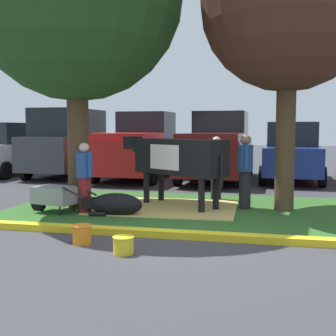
% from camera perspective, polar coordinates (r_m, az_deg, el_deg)
% --- Properties ---
extents(ground_plane, '(80.00, 80.00, 0.00)m').
position_cam_1_polar(ground_plane, '(7.59, 1.40, -8.78)').
color(ground_plane, '#38383D').
extents(grass_island, '(7.55, 4.74, 0.02)m').
position_cam_1_polar(grass_island, '(10.01, 1.47, -5.31)').
color(grass_island, '#2D5B23').
rests_on(grass_island, ground).
extents(curb_yellow, '(8.75, 0.24, 0.12)m').
position_cam_1_polar(curb_yellow, '(7.60, -2.31, -8.32)').
color(curb_yellow, yellow).
rests_on(curb_yellow, ground).
extents(hay_bedding, '(3.26, 2.48, 0.04)m').
position_cam_1_polar(hay_bedding, '(10.14, -0.38, -5.08)').
color(hay_bedding, tan).
rests_on(hay_bedding, ground).
extents(shade_tree_right, '(3.78, 3.78, 6.38)m').
position_cam_1_polar(shade_tree_right, '(10.41, 15.19, 19.65)').
color(shade_tree_right, '#4C3823').
rests_on(shade_tree_right, ground).
extents(cow_holstein, '(2.83, 2.01, 1.61)m').
position_cam_1_polar(cow_holstein, '(10.21, 1.09, 1.39)').
color(cow_holstein, black).
rests_on(cow_holstein, ground).
extents(calf_lying, '(1.32, 0.55, 0.48)m').
position_cam_1_polar(calf_lying, '(9.35, -6.86, -4.67)').
color(calf_lying, black).
rests_on(calf_lying, ground).
extents(person_handler, '(0.44, 0.35, 1.52)m').
position_cam_1_polar(person_handler, '(9.63, -10.64, -1.00)').
color(person_handler, maroon).
rests_on(person_handler, ground).
extents(person_visitor_near, '(0.50, 0.34, 1.61)m').
position_cam_1_polar(person_visitor_near, '(11.29, 6.21, 0.24)').
color(person_visitor_near, black).
rests_on(person_visitor_near, ground).
extents(person_visitor_far, '(0.34, 0.52, 1.68)m').
position_cam_1_polar(person_visitor_far, '(10.10, 9.86, -0.14)').
color(person_visitor_far, black).
rests_on(person_visitor_far, ground).
extents(wheelbarrow, '(1.62, 0.87, 0.63)m').
position_cam_1_polar(wheelbarrow, '(9.84, -14.30, -3.43)').
color(wheelbarrow, gray).
rests_on(wheelbarrow, ground).
extents(bucket_orange, '(0.32, 0.32, 0.30)m').
position_cam_1_polar(bucket_orange, '(7.23, -10.96, -8.30)').
color(bucket_orange, orange).
rests_on(bucket_orange, ground).
extents(bucket_yellow, '(0.32, 0.32, 0.26)m').
position_cam_1_polar(bucket_yellow, '(6.60, -5.73, -9.74)').
color(bucket_yellow, yellow).
rests_on(bucket_yellow, ground).
extents(hatchback_white, '(2.11, 4.45, 2.02)m').
position_cam_1_polar(hatchback_white, '(18.36, -20.01, 2.23)').
color(hatchback_white, silver).
rests_on(hatchback_white, ground).
extents(suv_dark_grey, '(2.21, 4.65, 2.52)m').
position_cam_1_polar(suv_dark_grey, '(17.19, -12.52, 3.19)').
color(suv_dark_grey, '#3D3D42').
rests_on(suv_dark_grey, ground).
extents(pickup_truck_black, '(2.33, 5.45, 2.42)m').
position_cam_1_polar(pickup_truck_black, '(16.17, -3.62, 2.64)').
color(pickup_truck_black, red).
rests_on(pickup_truck_black, ground).
extents(pickup_truck_maroon, '(2.33, 5.45, 2.42)m').
position_cam_1_polar(pickup_truck_maroon, '(15.66, 6.37, 2.53)').
color(pickup_truck_maroon, maroon).
rests_on(pickup_truck_maroon, ground).
extents(sedan_blue, '(2.11, 4.45, 2.02)m').
position_cam_1_polar(sedan_blue, '(15.79, 15.55, 1.92)').
color(sedan_blue, navy).
rests_on(sedan_blue, ground).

